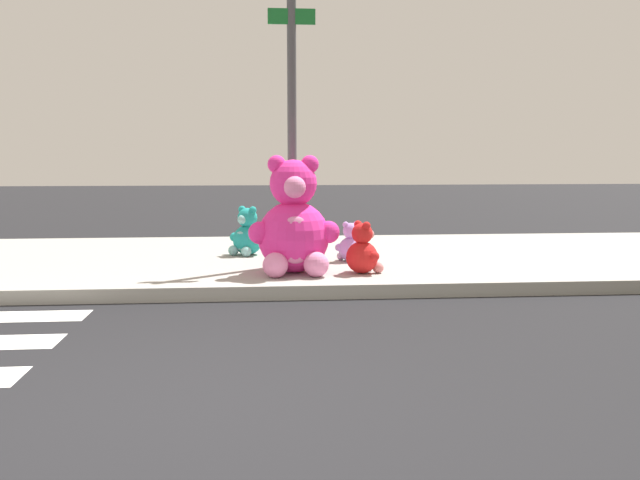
# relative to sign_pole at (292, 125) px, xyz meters

# --- Properties ---
(ground_plane) EXTENTS (60.00, 60.00, 0.00)m
(ground_plane) POSITION_rel_sign_pole_xyz_m (-1.00, -4.40, -1.85)
(ground_plane) COLOR black
(sidewalk) EXTENTS (28.00, 4.40, 0.15)m
(sidewalk) POSITION_rel_sign_pole_xyz_m (-1.00, 0.80, -1.77)
(sidewalk) COLOR #9E9B93
(sidewalk) RESTS_ON ground_plane
(sign_pole) EXTENTS (0.56, 0.11, 3.20)m
(sign_pole) POSITION_rel_sign_pole_xyz_m (0.00, 0.00, 0.00)
(sign_pole) COLOR #4C4C51
(sign_pole) RESTS_ON sidewalk
(plush_pink_large) EXTENTS (1.03, 0.90, 1.34)m
(plush_pink_large) POSITION_rel_sign_pole_xyz_m (-0.01, -0.59, -1.16)
(plush_pink_large) COLOR #F22D93
(plush_pink_large) RESTS_ON sidewalk
(plush_yellow) EXTENTS (0.39, 0.38, 0.54)m
(plush_yellow) POSITION_rel_sign_pole_xyz_m (0.25, 0.54, -1.48)
(plush_yellow) COLOR yellow
(plush_yellow) RESTS_ON sidewalk
(plush_red) EXTENTS (0.43, 0.42, 0.60)m
(plush_red) POSITION_rel_sign_pole_xyz_m (0.77, -0.68, -1.46)
(plush_red) COLOR red
(plush_red) RESTS_ON sidewalk
(plush_lavender) EXTENTS (0.38, 0.36, 0.51)m
(plush_lavender) POSITION_rel_sign_pole_xyz_m (0.74, 0.22, -1.50)
(plush_lavender) COLOR #B28CD8
(plush_lavender) RESTS_ON sidewalk
(plush_teal) EXTENTS (0.46, 0.47, 0.66)m
(plush_teal) POSITION_rel_sign_pole_xyz_m (-0.57, 0.89, -1.44)
(plush_teal) COLOR teal
(plush_teal) RESTS_ON sidewalk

